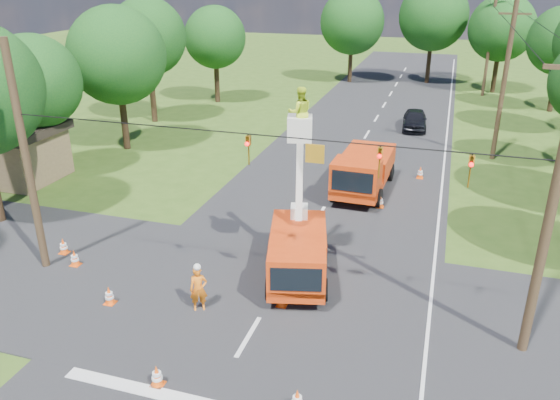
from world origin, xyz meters
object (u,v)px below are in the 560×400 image
(traffic_cone_1, at_px, (297,400))
(shed, at_px, (11,152))
(pole_right_mid, at_px, (505,78))
(pole_right_near, at_px, (553,201))
(traffic_cone_5, at_px, (75,258))
(traffic_cone_2, at_px, (322,231))
(traffic_cone_4, at_px, (109,296))
(pole_right_far, at_px, (490,41))
(traffic_cone_7, at_px, (420,173))
(traffic_cone_6, at_px, (63,246))
(bucket_truck, at_px, (298,240))
(tree_far_b, at_px, (433,16))
(pole_left, at_px, (27,161))
(distant_car, at_px, (415,119))
(tree_left_d, at_px, (117,56))
(tree_far_a, at_px, (352,22))
(traffic_cone_0, at_px, (157,376))
(tree_left_c, at_px, (33,82))
(second_truck, at_px, (363,170))
(traffic_cone_3, at_px, (380,201))
(ground_worker, at_px, (199,289))
(tree_far_c, at_px, (502,28))
(tree_left_f, at_px, (215,37))
(tree_left_e, at_px, (147,37))
(traffic_cone_8, at_px, (282,298))

(traffic_cone_1, distance_m, shed, 24.01)
(pole_right_mid, bearing_deg, pole_right_near, -90.00)
(traffic_cone_5, bearing_deg, pole_right_mid, 49.36)
(traffic_cone_2, distance_m, traffic_cone_4, 9.58)
(pole_right_far, bearing_deg, traffic_cone_7, -99.43)
(traffic_cone_6, height_order, traffic_cone_7, same)
(bucket_truck, bearing_deg, traffic_cone_4, -160.91)
(tree_far_b, bearing_deg, pole_left, -105.52)
(distant_car, relative_size, tree_left_d, 0.47)
(traffic_cone_5, height_order, traffic_cone_7, same)
(traffic_cone_2, xyz_separation_m, shed, (-18.64, 2.23, 1.26))
(traffic_cone_2, xyz_separation_m, traffic_cone_6, (-10.09, -4.68, 0.00))
(pole_right_far, distance_m, pole_left, 43.87)
(traffic_cone_7, relative_size, tree_far_a, 0.07)
(traffic_cone_0, bearing_deg, pole_right_far, 77.17)
(pole_right_mid, distance_m, tree_left_c, 27.32)
(second_truck, xyz_separation_m, traffic_cone_0, (-3.21, -16.69, -0.89))
(traffic_cone_2, height_order, traffic_cone_3, same)
(second_truck, xyz_separation_m, pole_right_near, (7.02, -11.81, 3.86))
(ground_worker, xyz_separation_m, tree_far_c, (11.69, 43.01, 5.21))
(pole_right_near, distance_m, tree_left_f, 37.99)
(bucket_truck, bearing_deg, traffic_cone_5, 177.91)
(ground_worker, distance_m, traffic_cone_0, 3.94)
(second_truck, distance_m, tree_far_c, 31.61)
(tree_left_e, bearing_deg, tree_far_c, 37.25)
(pole_right_mid, distance_m, tree_far_c, 22.04)
(pole_right_far, bearing_deg, tree_left_d, -133.23)
(traffic_cone_8, distance_m, tree_left_d, 22.30)
(traffic_cone_1, height_order, traffic_cone_2, same)
(second_truck, bearing_deg, pole_right_far, 77.94)
(pole_left, bearing_deg, tree_left_f, 100.02)
(tree_left_d, bearing_deg, traffic_cone_2, -30.53)
(distant_car, height_order, traffic_cone_4, distant_car)
(distant_car, relative_size, traffic_cone_7, 6.08)
(distant_car, bearing_deg, ground_worker, -105.04)
(pole_right_mid, xyz_separation_m, tree_left_d, (-23.50, -5.00, 1.02))
(ground_worker, distance_m, traffic_cone_6, 7.57)
(traffic_cone_0, distance_m, traffic_cone_5, 8.45)
(pole_right_far, bearing_deg, pole_right_near, -90.00)
(traffic_cone_1, relative_size, traffic_cone_6, 1.00)
(shed, bearing_deg, traffic_cone_4, -37.48)
(traffic_cone_6, xyz_separation_m, pole_left, (-0.05, -1.09, 4.14))
(pole_right_mid, xyz_separation_m, shed, (-26.50, -12.00, -3.49))
(distant_car, bearing_deg, pole_right_near, -81.98)
(ground_worker, relative_size, pole_left, 0.19)
(shed, xyz_separation_m, tree_left_d, (3.00, 7.00, 4.50))
(bucket_truck, height_order, traffic_cone_5, bucket_truck)
(traffic_cone_1, distance_m, traffic_cone_3, 14.57)
(distant_car, height_order, tree_far_c, tree_far_c)
(pole_left, height_order, tree_left_e, tree_left_e)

